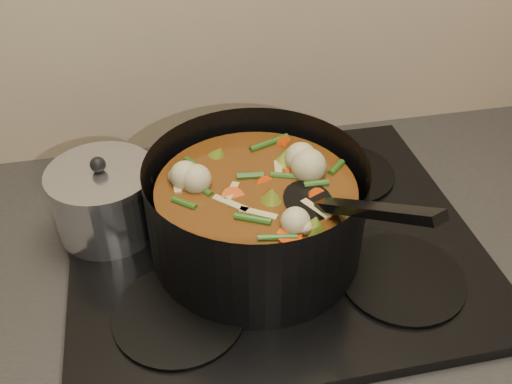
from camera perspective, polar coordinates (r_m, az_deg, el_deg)
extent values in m
cube|color=black|center=(0.93, 1.66, -6.34)|extent=(2.64, 0.64, 0.05)
cube|color=black|center=(0.90, 1.70, -4.76)|extent=(0.62, 0.54, 0.02)
cylinder|color=black|center=(0.79, -7.67, -11.96)|extent=(0.18, 0.18, 0.01)
cylinder|color=black|center=(0.85, 14.39, -8.31)|extent=(0.18, 0.18, 0.01)
cylinder|color=black|center=(0.98, -9.19, -0.36)|extent=(0.18, 0.18, 0.01)
cylinder|color=black|center=(1.03, 8.76, 1.90)|extent=(0.18, 0.18, 0.01)
cylinder|color=black|center=(0.82, 0.00, -1.73)|extent=(0.37, 0.37, 0.16)
cylinder|color=black|center=(0.87, 0.00, -5.40)|extent=(0.31, 0.31, 0.01)
cylinder|color=#633311|center=(0.83, 0.00, -2.41)|extent=(0.29, 0.29, 0.11)
cylinder|color=red|center=(0.81, 2.91, 0.70)|extent=(0.03, 0.03, 0.03)
cylinder|color=red|center=(0.86, 1.47, 3.27)|extent=(0.04, 0.04, 0.03)
cylinder|color=red|center=(0.86, -4.99, 3.48)|extent=(0.04, 0.04, 0.03)
cylinder|color=red|center=(0.79, -4.09, -0.36)|extent=(0.03, 0.04, 0.03)
cylinder|color=red|center=(0.73, -1.66, -3.95)|extent=(0.04, 0.04, 0.03)
cylinder|color=red|center=(0.78, 2.28, -0.95)|extent=(0.04, 0.04, 0.03)
cylinder|color=red|center=(0.82, 4.94, 1.37)|extent=(0.04, 0.04, 0.03)
cylinder|color=red|center=(0.89, 1.19, 4.56)|extent=(0.04, 0.03, 0.03)
cylinder|color=red|center=(0.83, -3.15, 1.88)|extent=(0.04, 0.04, 0.03)
sphere|color=tan|center=(0.80, 4.60, 1.70)|extent=(0.04, 0.04, 0.04)
sphere|color=tan|center=(0.84, -1.16, 3.74)|extent=(0.04, 0.04, 0.04)
sphere|color=tan|center=(0.78, -4.62, 0.21)|extent=(0.04, 0.04, 0.04)
sphere|color=tan|center=(0.74, 1.85, -1.73)|extent=(0.04, 0.04, 0.04)
sphere|color=tan|center=(0.81, 4.21, 2.29)|extent=(0.04, 0.04, 0.04)
cone|color=olive|center=(0.73, 2.57, -3.18)|extent=(0.04, 0.04, 0.04)
cone|color=olive|center=(0.83, 5.66, 2.39)|extent=(0.04, 0.04, 0.04)
cone|color=olive|center=(0.86, -2.80, 4.04)|extent=(0.04, 0.04, 0.04)
cone|color=olive|center=(0.76, -5.80, -1.30)|extent=(0.04, 0.04, 0.04)
cone|color=olive|center=(0.74, 3.92, -2.69)|extent=(0.04, 0.04, 0.04)
cylinder|color=#2C5619|center=(0.83, 1.50, 2.48)|extent=(0.01, 0.04, 0.01)
cylinder|color=#2C5619|center=(0.88, -2.89, 4.61)|extent=(0.04, 0.03, 0.01)
cylinder|color=#2C5619|center=(0.82, -5.96, 1.63)|extent=(0.04, 0.02, 0.01)
cylinder|color=#2C5619|center=(0.77, -4.08, -1.16)|extent=(0.03, 0.04, 0.01)
cylinder|color=#2C5619|center=(0.76, -0.14, -1.52)|extent=(0.03, 0.04, 0.01)
cylinder|color=#2C5619|center=(0.75, 6.26, -2.64)|extent=(0.04, 0.02, 0.01)
cylinder|color=#2C5619|center=(0.81, 6.10, 1.35)|extent=(0.04, 0.03, 0.01)
cylinder|color=#2C5619|center=(0.84, 2.21, 3.15)|extent=(0.01, 0.04, 0.01)
cylinder|color=#2C5619|center=(0.83, -1.27, 2.54)|extent=(0.04, 0.03, 0.01)
cylinder|color=#2C5619|center=(0.83, -7.19, 1.95)|extent=(0.04, 0.02, 0.01)
cylinder|color=#2C5619|center=(0.76, -5.43, -1.64)|extent=(0.03, 0.04, 0.01)
cylinder|color=#2C5619|center=(0.74, -0.35, -2.50)|extent=(0.03, 0.04, 0.01)
cube|color=tan|center=(0.81, -5.51, 0.99)|extent=(0.05, 0.01, 0.00)
cube|color=tan|center=(0.74, -1.53, -2.92)|extent=(0.02, 0.05, 0.00)
cube|color=tan|center=(0.77, 5.28, -0.75)|extent=(0.04, 0.03, 0.00)
cube|color=tan|center=(0.85, 2.80, 3.36)|extent=(0.04, 0.04, 0.00)
cube|color=tan|center=(0.84, -4.02, 2.78)|extent=(0.03, 0.05, 0.00)
cube|color=tan|center=(0.76, -4.49, -1.66)|extent=(0.05, 0.02, 0.00)
ellipsoid|color=black|center=(0.78, 5.21, -0.95)|extent=(0.07, 0.09, 0.01)
cube|color=black|center=(0.69, 11.62, -1.81)|extent=(0.09, 0.18, 0.11)
cylinder|color=silver|center=(0.91, -14.78, -1.06)|extent=(0.16, 0.16, 0.10)
cylinder|color=silver|center=(0.88, -15.35, 1.72)|extent=(0.16, 0.16, 0.01)
sphere|color=black|center=(0.87, -15.54, 2.66)|extent=(0.02, 0.02, 0.02)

